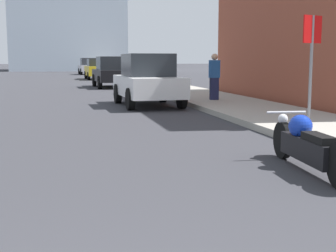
{
  "coord_description": "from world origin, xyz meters",
  "views": [
    {
      "loc": [
        0.18,
        -1.23,
        1.53
      ],
      "look_at": [
        1.77,
        5.78,
        0.52
      ],
      "focal_mm": 50.0,
      "sensor_mm": 36.0,
      "label": 1
    }
  ],
  "objects": [
    {
      "name": "parked_car_yellow",
      "position": [
        3.02,
        36.98,
        0.83
      ],
      "size": [
        2.05,
        4.65,
        1.64
      ],
      "rotation": [
        0.0,
        0.0,
        0.03
      ],
      "color": "gold",
      "rests_on": "ground_plane"
    },
    {
      "name": "motorcycle",
      "position": [
        3.46,
        4.56,
        0.37
      ],
      "size": [
        0.62,
        2.4,
        0.77
      ],
      "rotation": [
        0.0,
        0.0,
        -0.08
      ],
      "color": "black",
      "rests_on": "ground_plane"
    },
    {
      "name": "parked_car_white",
      "position": [
        2.98,
        14.28,
        0.86
      ],
      "size": [
        1.99,
        3.97,
        1.74
      ],
      "rotation": [
        0.0,
        0.0,
        0.04
      ],
      "color": "silver",
      "rests_on": "ground_plane"
    },
    {
      "name": "pedestrian",
      "position": [
        5.39,
        14.46,
        0.97
      ],
      "size": [
        0.36,
        0.23,
        1.61
      ],
      "color": "#1E2347",
      "rests_on": "sidewalk"
    },
    {
      "name": "parked_car_silver",
      "position": [
        3.01,
        50.22,
        0.87
      ],
      "size": [
        2.16,
        4.03,
        1.77
      ],
      "rotation": [
        0.0,
        0.0,
        0.05
      ],
      "color": "#BCBCC1",
      "rests_on": "ground_plane"
    },
    {
      "name": "sidewalk",
      "position": [
        5.68,
        40.0,
        0.07
      ],
      "size": [
        2.84,
        240.0,
        0.15
      ],
      "color": "#9E998E",
      "rests_on": "ground_plane"
    },
    {
      "name": "parked_car_black",
      "position": [
        2.93,
        25.49,
        0.87
      ],
      "size": [
        2.01,
        4.49,
        1.74
      ],
      "rotation": [
        0.0,
        0.0,
        0.04
      ],
      "color": "black",
      "rests_on": "ground_plane"
    },
    {
      "name": "stop_sign",
      "position": [
        5.58,
        8.26,
        1.75
      ],
      "size": [
        0.57,
        0.26,
        2.35
      ],
      "color": "slate",
      "rests_on": "sidewalk"
    }
  ]
}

